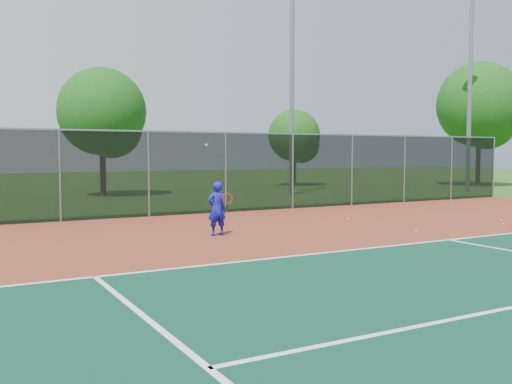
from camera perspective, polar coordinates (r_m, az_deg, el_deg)
ground at (r=12.11m, az=22.81°, el=-7.19°), size 120.00×120.00×0.00m
court_apron at (r=13.42m, az=16.05°, el=-5.92°), size 30.00×20.00×0.02m
fence_back at (r=21.49m, az=-3.08°, el=2.07°), size 30.00×0.06×3.03m
tennis_player at (r=15.51m, az=-3.94°, el=-1.65°), size 0.59×0.60×2.49m
practice_ball_0 at (r=16.82m, az=15.72°, el=-3.77°), size 0.07×0.07×0.07m
practice_ball_1 at (r=19.30m, az=-3.21°, el=-2.64°), size 0.07×0.07×0.07m
practice_ball_2 at (r=20.26m, az=23.29°, el=-2.64°), size 0.07×0.07×0.07m
practice_ball_3 at (r=19.24m, az=9.21°, el=-2.71°), size 0.07×0.07×0.07m
practice_ball_4 at (r=19.26m, az=23.51°, el=-2.98°), size 0.07×0.07×0.07m
floodlight_n at (r=30.99m, az=3.61°, el=13.25°), size 0.90×0.40×12.97m
floodlight_ne at (r=35.54m, az=20.66°, el=11.81°), size 0.90×0.40×12.97m
tree_back_left at (r=30.49m, az=-14.94°, el=7.39°), size 4.51×4.51×6.62m
tree_back_mid at (r=38.94m, az=4.01°, el=5.41°), size 3.53×3.53×5.19m
tree_back_right at (r=41.34m, az=21.61°, el=7.77°), size 5.64×5.64×8.29m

